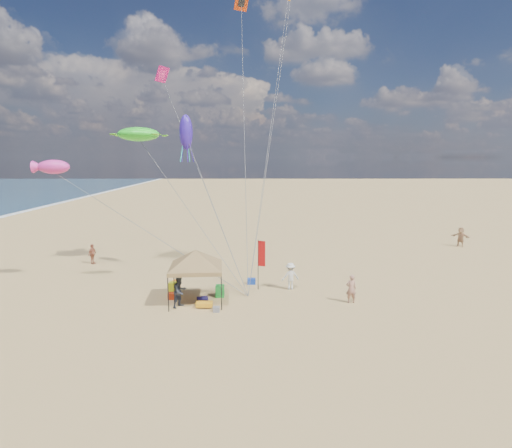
{
  "coord_description": "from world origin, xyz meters",
  "views": [
    {
      "loc": [
        -0.33,
        -23.57,
        8.22
      ],
      "look_at": [
        0.0,
        3.0,
        4.0
      ],
      "focal_mm": 29.53,
      "sensor_mm": 36.0,
      "label": 1
    }
  ],
  "objects_px": {
    "cooler_red": "(173,296)",
    "person_near_b": "(180,291)",
    "feather_flag": "(261,257)",
    "person_far_a": "(92,254)",
    "chair_yellow": "(173,288)",
    "person_far_c": "(461,237)",
    "chair_green": "(220,291)",
    "beach_cart": "(204,304)",
    "cooler_blue": "(251,281)",
    "person_near_c": "(290,276)",
    "canopy_tent": "(196,252)",
    "person_near_a": "(351,289)"
  },
  "relations": [
    {
      "from": "canopy_tent",
      "to": "feather_flag",
      "type": "height_order",
      "value": "canopy_tent"
    },
    {
      "from": "person_near_b",
      "to": "person_near_c",
      "type": "relative_size",
      "value": 1.06
    },
    {
      "from": "cooler_blue",
      "to": "person_far_c",
      "type": "distance_m",
      "value": 22.64
    },
    {
      "from": "feather_flag",
      "to": "person_far_a",
      "type": "distance_m",
      "value": 14.62
    },
    {
      "from": "feather_flag",
      "to": "beach_cart",
      "type": "distance_m",
      "value": 4.88
    },
    {
      "from": "person_near_b",
      "to": "person_near_c",
      "type": "bearing_deg",
      "value": -27.38
    },
    {
      "from": "cooler_blue",
      "to": "person_near_a",
      "type": "relative_size",
      "value": 0.33
    },
    {
      "from": "feather_flag",
      "to": "person_far_a",
      "type": "bearing_deg",
      "value": 152.83
    },
    {
      "from": "chair_green",
      "to": "person_near_b",
      "type": "distance_m",
      "value": 2.76
    },
    {
      "from": "chair_yellow",
      "to": "beach_cart",
      "type": "height_order",
      "value": "chair_yellow"
    },
    {
      "from": "cooler_red",
      "to": "chair_green",
      "type": "xyz_separation_m",
      "value": [
        2.74,
        0.41,
        0.16
      ]
    },
    {
      "from": "cooler_blue",
      "to": "chair_yellow",
      "type": "height_order",
      "value": "chair_yellow"
    },
    {
      "from": "feather_flag",
      "to": "chair_yellow",
      "type": "distance_m",
      "value": 5.68
    },
    {
      "from": "chair_yellow",
      "to": "person_far_a",
      "type": "relative_size",
      "value": 0.44
    },
    {
      "from": "canopy_tent",
      "to": "person_far_a",
      "type": "relative_size",
      "value": 3.64
    },
    {
      "from": "feather_flag",
      "to": "person_near_b",
      "type": "distance_m",
      "value": 5.58
    },
    {
      "from": "cooler_blue",
      "to": "person_near_c",
      "type": "relative_size",
      "value": 0.32
    },
    {
      "from": "beach_cart",
      "to": "person_far_a",
      "type": "bearing_deg",
      "value": 134.9
    },
    {
      "from": "cooler_red",
      "to": "person_near_b",
      "type": "xyz_separation_m",
      "value": [
        0.66,
        -1.31,
        0.71
      ]
    },
    {
      "from": "feather_flag",
      "to": "person_far_a",
      "type": "height_order",
      "value": "feather_flag"
    },
    {
      "from": "person_near_c",
      "to": "person_far_c",
      "type": "height_order",
      "value": "person_far_c"
    },
    {
      "from": "cooler_red",
      "to": "chair_green",
      "type": "bearing_deg",
      "value": 8.57
    },
    {
      "from": "chair_green",
      "to": "beach_cart",
      "type": "relative_size",
      "value": 0.78
    },
    {
      "from": "person_far_c",
      "to": "chair_yellow",
      "type": "bearing_deg",
      "value": -106.96
    },
    {
      "from": "chair_green",
      "to": "person_near_c",
      "type": "xyz_separation_m",
      "value": [
        4.32,
        1.35,
        0.5
      ]
    },
    {
      "from": "cooler_red",
      "to": "chair_yellow",
      "type": "distance_m",
      "value": 1.05
    },
    {
      "from": "person_near_a",
      "to": "person_near_c",
      "type": "xyz_separation_m",
      "value": [
        -3.23,
        2.52,
        0.03
      ]
    },
    {
      "from": "person_far_c",
      "to": "chair_green",
      "type": "bearing_deg",
      "value": -102.61
    },
    {
      "from": "canopy_tent",
      "to": "person_near_a",
      "type": "height_order",
      "value": "canopy_tent"
    },
    {
      "from": "person_far_c",
      "to": "feather_flag",
      "type": "bearing_deg",
      "value": -101.93
    },
    {
      "from": "beach_cart",
      "to": "person_far_a",
      "type": "xyz_separation_m",
      "value": [
        -9.77,
        9.8,
        0.59
      ]
    },
    {
      "from": "beach_cart",
      "to": "person_far_c",
      "type": "relative_size",
      "value": 0.49
    },
    {
      "from": "cooler_red",
      "to": "beach_cart",
      "type": "bearing_deg",
      "value": -35.89
    },
    {
      "from": "chair_green",
      "to": "person_far_a",
      "type": "xyz_separation_m",
      "value": [
        -10.49,
        7.93,
        0.44
      ]
    },
    {
      "from": "beach_cart",
      "to": "person_near_b",
      "type": "bearing_deg",
      "value": 174.04
    },
    {
      "from": "feather_flag",
      "to": "person_far_a",
      "type": "relative_size",
      "value": 2.03
    },
    {
      "from": "chair_yellow",
      "to": "beach_cart",
      "type": "distance_m",
      "value": 3.3
    },
    {
      "from": "chair_yellow",
      "to": "person_far_c",
      "type": "height_order",
      "value": "person_far_c"
    },
    {
      "from": "canopy_tent",
      "to": "person_near_a",
      "type": "xyz_separation_m",
      "value": [
        8.83,
        -0.23,
        -2.13
      ]
    },
    {
      "from": "canopy_tent",
      "to": "person_far_a",
      "type": "bearing_deg",
      "value": 136.14
    },
    {
      "from": "canopy_tent",
      "to": "chair_green",
      "type": "distance_m",
      "value": 3.04
    },
    {
      "from": "feather_flag",
      "to": "chair_green",
      "type": "height_order",
      "value": "feather_flag"
    },
    {
      "from": "feather_flag",
      "to": "person_near_b",
      "type": "relative_size",
      "value": 1.77
    },
    {
      "from": "feather_flag",
      "to": "beach_cart",
      "type": "xyz_separation_m",
      "value": [
        -3.19,
        -3.15,
        -1.92
      ]
    },
    {
      "from": "cooler_red",
      "to": "person_far_c",
      "type": "relative_size",
      "value": 0.3
    },
    {
      "from": "cooler_blue",
      "to": "chair_green",
      "type": "height_order",
      "value": "chair_green"
    },
    {
      "from": "person_far_a",
      "to": "chair_green",
      "type": "bearing_deg",
      "value": -114.22
    },
    {
      "from": "chair_green",
      "to": "person_near_b",
      "type": "height_order",
      "value": "person_near_b"
    },
    {
      "from": "feather_flag",
      "to": "cooler_red",
      "type": "xyz_separation_m",
      "value": [
        -5.2,
        -1.7,
        -1.93
      ]
    },
    {
      "from": "canopy_tent",
      "to": "beach_cart",
      "type": "distance_m",
      "value": 2.96
    }
  ]
}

